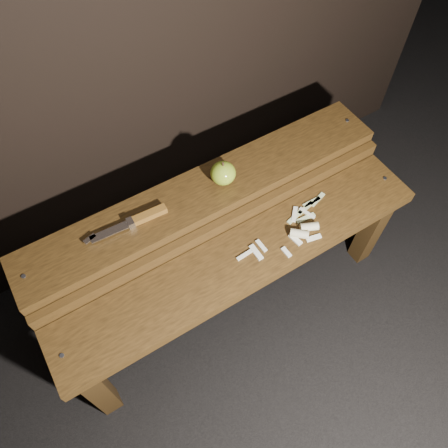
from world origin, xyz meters
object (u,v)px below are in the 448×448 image
apple (223,173)px  knife (140,219)px  bench_front_tier (245,269)px  bench_rear_tier (207,207)px

apple → knife: bearing=-179.6°
bench_front_tier → knife: knife is taller
bench_front_tier → apple: (0.06, 0.23, 0.18)m
knife → bench_front_tier: bearing=-46.5°
bench_rear_tier → knife: (-0.22, 0.00, 0.10)m
apple → knife: (-0.28, -0.00, -0.02)m
bench_rear_tier → apple: bearing=3.8°
bench_front_tier → knife: size_ratio=4.80×
bench_front_tier → knife: 0.35m
apple → bench_rear_tier: bearing=-176.2°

